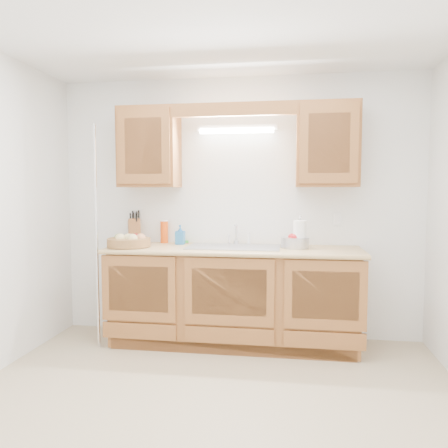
% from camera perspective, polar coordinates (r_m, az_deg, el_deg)
% --- Properties ---
extents(room, '(3.52, 3.50, 2.50)m').
position_cam_1_polar(room, '(2.77, -1.87, 0.90)').
color(room, tan).
rests_on(room, ground).
extents(base_cabinets, '(2.20, 0.60, 0.86)m').
position_cam_1_polar(base_cabinets, '(4.07, 1.25, -9.50)').
color(base_cabinets, '#93582B').
rests_on(base_cabinets, ground).
extents(countertop, '(2.30, 0.63, 0.04)m').
position_cam_1_polar(countertop, '(3.98, 1.24, -3.39)').
color(countertop, tan).
rests_on(countertop, base_cabinets).
extents(upper_cabinet_left, '(0.55, 0.33, 0.75)m').
position_cam_1_polar(upper_cabinet_left, '(4.29, -9.71, 9.77)').
color(upper_cabinet_left, '#93582B').
rests_on(upper_cabinet_left, room).
extents(upper_cabinet_right, '(0.55, 0.33, 0.75)m').
position_cam_1_polar(upper_cabinet_right, '(4.09, 13.32, 9.98)').
color(upper_cabinet_right, '#93582B').
rests_on(upper_cabinet_right, room).
extents(valance, '(2.20, 0.05, 0.12)m').
position_cam_1_polar(valance, '(4.01, 1.28, 14.76)').
color(valance, '#93582B').
rests_on(valance, room).
extents(fluorescent_fixture, '(0.76, 0.08, 0.08)m').
position_cam_1_polar(fluorescent_fixture, '(4.21, 1.67, 12.29)').
color(fluorescent_fixture, white).
rests_on(fluorescent_fixture, room).
extents(sink, '(0.84, 0.46, 0.36)m').
position_cam_1_polar(sink, '(4.01, 1.28, -4.08)').
color(sink, '#9E9EA3').
rests_on(sink, countertop).
extents(wire_shelf_pole, '(0.03, 0.03, 2.00)m').
position_cam_1_polar(wire_shelf_pole, '(4.06, -16.30, -1.70)').
color(wire_shelf_pole, silver).
rests_on(wire_shelf_pole, ground).
extents(outlet_plate, '(0.08, 0.01, 0.12)m').
position_cam_1_polar(outlet_plate, '(4.25, 14.60, 0.63)').
color(outlet_plate, white).
rests_on(outlet_plate, room).
extents(fruit_basket, '(0.50, 0.50, 0.12)m').
position_cam_1_polar(fruit_basket, '(4.11, -12.30, -2.19)').
color(fruit_basket, olive).
rests_on(fruit_basket, countertop).
extents(knife_block, '(0.18, 0.22, 0.33)m').
position_cam_1_polar(knife_block, '(4.45, -11.63, -0.84)').
color(knife_block, '#93582B').
rests_on(knife_block, countertop).
extents(orange_canister, '(0.08, 0.08, 0.23)m').
position_cam_1_polar(orange_canister, '(4.36, -7.81, -0.97)').
color(orange_canister, '#E84B0C').
rests_on(orange_canister, countertop).
extents(soap_bottle, '(0.09, 0.09, 0.19)m').
position_cam_1_polar(soap_bottle, '(4.23, -5.75, -1.38)').
color(soap_bottle, '#226AAC').
rests_on(soap_bottle, countertop).
extents(sponge, '(0.14, 0.11, 0.03)m').
position_cam_1_polar(sponge, '(4.31, -5.48, -2.39)').
color(sponge, '#CC333F').
rests_on(sponge, countertop).
extents(paper_towel, '(0.15, 0.15, 0.30)m').
position_cam_1_polar(paper_towel, '(3.98, 9.87, -1.37)').
color(paper_towel, silver).
rests_on(paper_towel, countertop).
extents(apple_bowl, '(0.33, 0.33, 0.13)m').
position_cam_1_polar(apple_bowl, '(4.00, 9.27, -2.30)').
color(apple_bowl, silver).
rests_on(apple_bowl, countertop).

